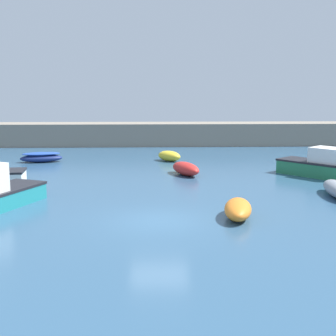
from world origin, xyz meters
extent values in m
cube|color=#2D5170|center=(0.00, 0.00, -0.10)|extent=(120.00, 120.00, 0.20)
cube|color=gray|center=(0.00, 27.14, 1.10)|extent=(56.92, 3.48, 2.19)
cube|color=#287A4C|center=(10.61, 9.72, 0.42)|extent=(5.23, 5.59, 0.83)
cube|color=black|center=(10.61, 9.72, 0.89)|extent=(5.33, 5.70, 0.12)
cube|color=silver|center=(10.90, 9.40, 1.37)|extent=(2.69, 2.76, 1.06)
ellipsoid|color=red|center=(1.90, 10.70, 0.42)|extent=(2.25, 3.13, 0.84)
ellipsoid|color=yellow|center=(1.06, 16.65, 0.40)|extent=(2.29, 2.35, 0.80)
ellipsoid|color=orange|center=(3.42, 0.34, 0.40)|extent=(1.68, 3.01, 0.81)
ellipsoid|color=navy|center=(-8.75, 16.46, 0.30)|extent=(3.34, 1.81, 0.59)
ellipsoid|color=#23479E|center=(-8.75, 16.46, 0.64)|extent=(3.00, 1.63, 0.24)
sphere|color=yellow|center=(10.25, 15.70, 0.19)|extent=(0.37, 0.37, 0.37)
camera|label=1|loc=(-0.32, -19.21, 5.56)|focal=50.00mm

